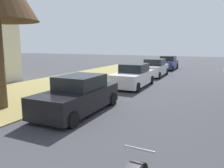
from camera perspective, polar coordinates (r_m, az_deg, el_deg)
The scene contains 4 objects.
parked_sedan_black at distance 9.58m, azimuth -8.67°, elevation -2.94°, with size 2.01×4.43×1.57m.
parked_sedan_white at distance 15.43m, azimuth 5.55°, elevation 2.03°, with size 2.01×4.43×1.57m.
parked_sedan_silver at distance 21.13m, azimuth 10.83°, elevation 4.04°, with size 2.01×4.43×1.57m.
parked_sedan_navy at distance 27.43m, azimuth 14.22°, elevation 5.25°, with size 2.01×4.43×1.57m.
Camera 1 is at (3.10, 0.11, 2.85)m, focal length 35.41 mm.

